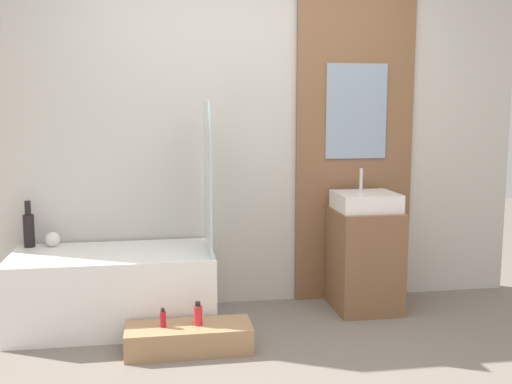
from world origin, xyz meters
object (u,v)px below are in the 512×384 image
Objects in this scene: bathtub at (114,289)px; vase_round_light at (53,239)px; wooden_step_bench at (189,338)px; sink at (366,201)px; vase_tall_dark at (29,228)px; bottle_soap_primary at (163,319)px; bottle_soap_secondary at (198,315)px.

vase_round_light is (-0.42, 0.24, 0.30)m from bathtub.
wooden_step_bench is at bearing -47.17° from bathtub.
sink is 1.33× the size of vase_tall_dark.
vase_tall_dark is at bearing 139.72° from bottle_soap_primary.
bottle_soap_primary is (0.74, -0.74, -0.35)m from vase_round_light.
sink is (1.77, 0.07, 0.54)m from bathtub.
vase_tall_dark is 2.76× the size of bottle_soap_primary.
vase_tall_dark is (-0.57, 0.25, 0.38)m from bathtub.
bottle_soap_secondary reaches higher than bottle_soap_primary.
bottle_soap_secondary is at bearing -34.49° from vase_tall_dark.
sink is at bearing 21.49° from bottle_soap_primary.
sink reaches higher than vase_tall_dark.
sink is (1.30, 0.57, 0.71)m from wooden_step_bench.
bottle_soap_secondary is (0.95, -0.74, -0.33)m from vase_round_light.
wooden_step_bench is (0.47, -0.51, -0.18)m from bathtub.
bottle_soap_primary is (0.32, -0.51, -0.04)m from bathtub.
vase_tall_dark reaches higher than bottle_soap_primary.
vase_tall_dark is at bearing 156.51° from bathtub.
vase_round_light is at bearing 141.87° from bottle_soap_secondary.
sink reaches higher than bathtub.
sink is 3.68× the size of bottle_soap_primary.
bottle_soap_secondary is (1.10, -0.76, -0.41)m from vase_tall_dark.
vase_tall_dark is 2.23× the size of bottle_soap_secondary.
bottle_soap_secondary is (0.53, -0.51, -0.03)m from bathtub.
bottle_soap_secondary is at bearing -43.90° from bathtub.
bathtub reaches higher than wooden_step_bench.
vase_round_light is 0.87× the size of bottle_soap_primary.
bathtub is 1.85m from sink.
vase_round_light reaches higher than bathtub.
bathtub is 0.73m from vase_tall_dark.
wooden_step_bench is 1.25m from vase_round_light.
bottle_soap_primary is at bearing -40.28° from vase_tall_dark.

